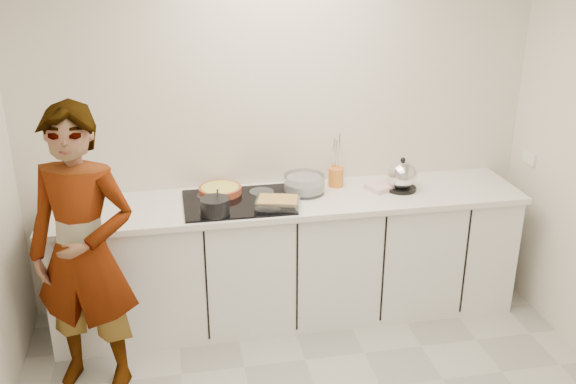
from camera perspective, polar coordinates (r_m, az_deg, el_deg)
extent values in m
cube|color=silver|center=(4.53, -0.68, 5.54)|extent=(3.60, 0.00, 2.60)
cube|color=white|center=(4.98, 20.65, 2.86)|extent=(0.02, 0.15, 0.09)
cube|color=white|center=(4.56, 0.08, -6.08)|extent=(3.20, 0.58, 0.87)
cube|color=white|center=(4.37, 0.08, -0.80)|extent=(3.24, 0.64, 0.04)
cube|color=black|center=(4.29, -4.47, -0.90)|extent=(0.72, 0.54, 0.01)
cylinder|color=#A14227|center=(4.42, -6.05, 0.16)|extent=(0.33, 0.33, 0.05)
cylinder|color=#DFDA4E|center=(4.41, -6.06, 0.38)|extent=(0.29, 0.29, 0.01)
cylinder|color=black|center=(4.09, -6.52, -1.26)|extent=(0.23, 0.23, 0.10)
cylinder|color=silver|center=(4.09, -6.29, -0.52)|extent=(0.01, 0.07, 0.16)
cube|color=silver|center=(4.18, -0.91, -0.96)|extent=(0.33, 0.27, 0.05)
cube|color=tan|center=(4.17, -0.92, -0.72)|extent=(0.29, 0.24, 0.02)
cylinder|color=silver|center=(4.43, 1.45, 0.73)|extent=(0.34, 0.34, 0.13)
cylinder|color=white|center=(4.44, 1.45, 0.49)|extent=(0.29, 0.29, 0.06)
cube|color=white|center=(4.56, 8.44, 0.49)|extent=(0.27, 0.24, 0.04)
cylinder|color=black|center=(4.57, 10.01, 0.31)|extent=(0.28, 0.28, 0.02)
sphere|color=silver|center=(4.53, 10.09, 1.50)|extent=(0.27, 0.27, 0.21)
sphere|color=black|center=(4.49, 10.18, 2.83)|extent=(0.05, 0.05, 0.04)
cylinder|color=orange|center=(4.56, 4.29, 1.34)|extent=(0.11, 0.11, 0.14)
imported|color=white|center=(3.87, -17.70, -5.22)|extent=(0.74, 0.60, 1.76)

